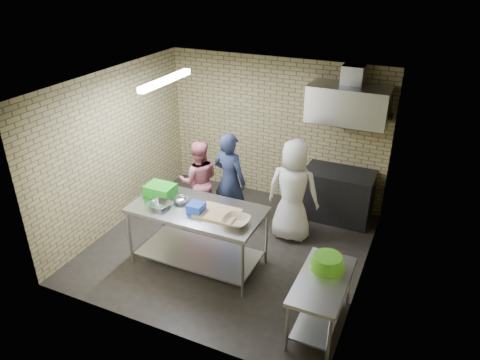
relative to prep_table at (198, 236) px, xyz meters
name	(u,v)px	position (x,y,z in m)	size (l,w,h in m)	color
floor	(229,246)	(0.23, 0.58, -0.49)	(4.20, 4.20, 0.00)	black
ceiling	(227,83)	(0.23, 0.58, 2.21)	(4.20, 4.20, 0.00)	black
back_wall	(275,130)	(0.23, 2.58, 0.86)	(4.20, 0.06, 2.70)	#93885C
front_wall	(152,242)	(0.23, -1.42, 0.86)	(4.20, 0.06, 2.70)	#93885C
left_wall	(116,150)	(-1.87, 0.58, 0.86)	(0.06, 4.00, 2.70)	#93885C
right_wall	(371,201)	(2.33, 0.58, 0.86)	(0.06, 4.00, 2.70)	#93885C
prep_table	(198,236)	(0.00, 0.00, 0.00)	(1.96, 0.98, 0.98)	#ABAEB2
side_counter	(320,303)	(2.03, -0.52, -0.11)	(0.60, 1.20, 0.75)	silver
stove	(337,195)	(1.58, 2.23, -0.04)	(1.20, 0.70, 0.90)	black
range_hood	(348,104)	(1.58, 2.28, 1.61)	(1.30, 0.60, 0.60)	silver
hood_duct	(353,75)	(1.58, 2.43, 2.06)	(0.35, 0.30, 0.30)	#A5A8AD
wall_shelf	(368,114)	(1.88, 2.47, 1.43)	(0.80, 0.20, 0.04)	#3F2B19
fluorescent_fixture	(166,80)	(-0.77, 0.58, 2.15)	(0.10, 1.25, 0.08)	white
green_crate	(160,190)	(-0.70, 0.12, 0.58)	(0.43, 0.33, 0.17)	green
blue_tub	(196,208)	(0.05, -0.10, 0.56)	(0.22, 0.22, 0.14)	blue
cutting_board	(218,213)	(0.35, -0.02, 0.51)	(0.60, 0.46, 0.03)	tan
mixing_bowl_a	(160,205)	(-0.50, -0.20, 0.53)	(0.31, 0.31, 0.07)	#ADB0B4
mixing_bowl_b	(181,200)	(-0.30, 0.05, 0.53)	(0.23, 0.23, 0.07)	#B5B6BC
ceramic_bowl	(236,221)	(0.70, -0.15, 0.53)	(0.38, 0.38, 0.09)	#C2B39B
green_basin	(327,262)	(2.01, -0.27, 0.35)	(0.46, 0.46, 0.17)	#59C626
bottle_red	(353,106)	(1.63, 2.47, 1.54)	(0.07, 0.07, 0.18)	#B22619
man_navy	(230,180)	(-0.07, 1.24, 0.36)	(0.62, 0.41, 1.70)	black
woman_pink	(199,181)	(-0.65, 1.20, 0.25)	(0.72, 0.56, 1.47)	#CA6B7D
woman_white	(293,191)	(1.04, 1.30, 0.38)	(0.85, 0.55, 1.73)	white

